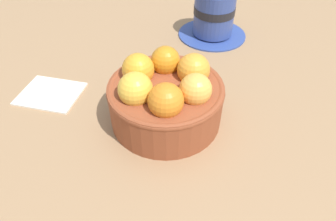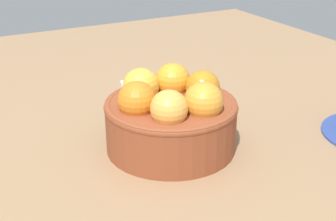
# 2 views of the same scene
# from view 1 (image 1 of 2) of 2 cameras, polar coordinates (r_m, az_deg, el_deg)

# --- Properties ---
(ground_plane) EXTENTS (1.26, 1.08, 0.04)m
(ground_plane) POSITION_cam_1_polar(r_m,az_deg,el_deg) (0.45, -0.15, -3.37)
(ground_plane) COLOR #997551
(terracotta_bowl) EXTENTS (0.16, 0.16, 0.09)m
(terracotta_bowl) POSITION_cam_1_polar(r_m,az_deg,el_deg) (0.41, -0.20, 2.77)
(terracotta_bowl) COLOR brown
(terracotta_bowl) RESTS_ON ground_plane
(coffee_cup) EXTENTS (0.14, 0.14, 0.09)m
(coffee_cup) POSITION_cam_1_polar(r_m,az_deg,el_deg) (0.63, 8.86, 17.32)
(coffee_cup) COLOR #2E4691
(coffee_cup) RESTS_ON ground_plane
(folded_napkin) EXTENTS (0.11, 0.10, 0.01)m
(folded_napkin) POSITION_cam_1_polar(r_m,az_deg,el_deg) (0.51, -21.24, 3.13)
(folded_napkin) COLOR white
(folded_napkin) RESTS_ON ground_plane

